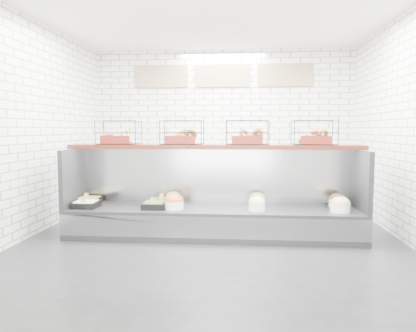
{
  "coord_description": "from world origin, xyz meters",
  "views": [
    {
      "loc": [
        0.4,
        -5.2,
        1.47
      ],
      "look_at": [
        -0.09,
        0.45,
        0.96
      ],
      "focal_mm": 35.0,
      "sensor_mm": 36.0,
      "label": 1
    }
  ],
  "objects": [
    {
      "name": "bagel_shelf",
      "position": [
        0.0,
        0.52,
        1.37
      ],
      "size": [
        4.1,
        0.5,
        0.4
      ],
      "color": "#3C120C",
      "rests_on": "display_case"
    },
    {
      "name": "ground",
      "position": [
        0.0,
        0.0,
        0.0
      ],
      "size": [
        5.5,
        5.5,
        0.0
      ],
      "primitive_type": "plane",
      "color": "black",
      "rests_on": "ground"
    },
    {
      "name": "display_case",
      "position": [
        0.0,
        0.35,
        0.32
      ],
      "size": [
        4.0,
        0.9,
        1.2
      ],
      "color": "black",
      "rests_on": "ground"
    },
    {
      "name": "room_shell",
      "position": [
        0.0,
        0.6,
        2.06
      ],
      "size": [
        5.02,
        5.51,
        3.01
      ],
      "color": "white",
      "rests_on": "ground"
    },
    {
      "name": "prep_counter",
      "position": [
        -0.0,
        2.43,
        0.47
      ],
      "size": [
        4.0,
        0.6,
        1.2
      ],
      "color": "#93969B",
      "rests_on": "ground"
    }
  ]
}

